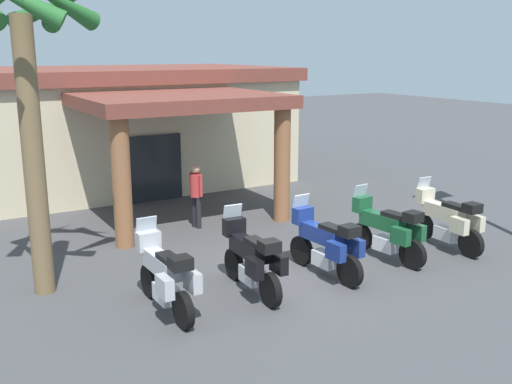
% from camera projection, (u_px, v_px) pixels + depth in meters
% --- Properties ---
extents(ground_plane, '(80.00, 80.00, 0.00)m').
position_uv_depth(ground_plane, '(287.00, 274.00, 12.65)').
color(ground_plane, '#424244').
extents(motel_building, '(11.60, 11.72, 4.07)m').
position_uv_depth(motel_building, '(119.00, 124.00, 21.15)').
color(motel_building, beige).
rests_on(motel_building, ground_plane).
extents(motorcycle_silver, '(0.70, 2.21, 1.61)m').
position_uv_depth(motorcycle_silver, '(165.00, 276.00, 10.64)').
color(motorcycle_silver, black).
rests_on(motorcycle_silver, ground_plane).
extents(motorcycle_black, '(0.73, 2.21, 1.61)m').
position_uv_depth(motorcycle_black, '(252.00, 259.00, 11.51)').
color(motorcycle_black, black).
rests_on(motorcycle_black, ground_plane).
extents(motorcycle_blue, '(0.72, 2.21, 1.61)m').
position_uv_depth(motorcycle_blue, '(326.00, 244.00, 12.39)').
color(motorcycle_blue, black).
rests_on(motorcycle_blue, ground_plane).
extents(motorcycle_green, '(0.74, 2.21, 1.61)m').
position_uv_depth(motorcycle_green, '(387.00, 230.00, 13.35)').
color(motorcycle_green, black).
rests_on(motorcycle_green, ground_plane).
extents(motorcycle_cream, '(0.72, 2.21, 1.61)m').
position_uv_depth(motorcycle_cream, '(448.00, 220.00, 14.12)').
color(motorcycle_cream, black).
rests_on(motorcycle_cream, ground_plane).
extents(pedestrian, '(0.32, 0.52, 1.73)m').
position_uv_depth(pedestrian, '(196.00, 191.00, 15.71)').
color(pedestrian, black).
rests_on(pedestrian, ground_plane).
extents(palm_tree_roadside, '(2.76, 2.80, 6.29)m').
position_uv_depth(palm_tree_roadside, '(23.00, 57.00, 10.64)').
color(palm_tree_roadside, brown).
rests_on(palm_tree_roadside, ground_plane).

